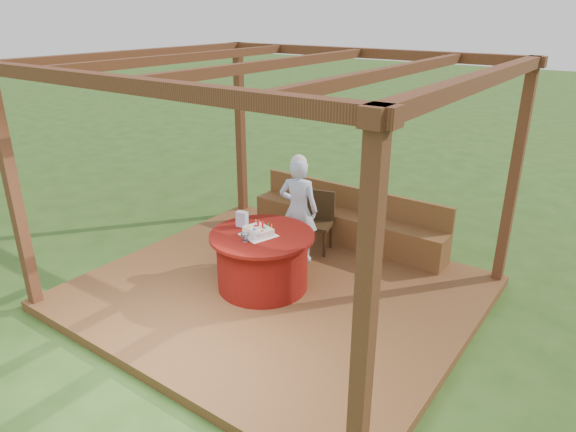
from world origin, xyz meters
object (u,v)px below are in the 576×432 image
object	(u,v)px
table	(262,260)
elderly_woman	(298,209)
bench	(346,225)
chair	(319,219)
birthday_cake	(258,231)
drinking_glass	(245,238)
gift_bag	(242,219)

from	to	relation	value
table	elderly_woman	world-z (taller)	elderly_woman
bench	chair	size ratio (longest dim) A/B	3.56
birthday_cake	drinking_glass	bearing A→B (deg)	-92.73
bench	chair	xyz separation A→B (m)	(-0.20, -0.45, 0.19)
table	drinking_glass	world-z (taller)	drinking_glass
bench	table	world-z (taller)	bench
bench	chair	world-z (taller)	chair
chair	gift_bag	bearing A→B (deg)	-103.68
birthday_cake	drinking_glass	size ratio (longest dim) A/B	4.23
chair	bench	bearing A→B (deg)	65.53
chair	elderly_woman	distance (m)	0.53
bench	table	bearing A→B (deg)	-95.48
birthday_cake	gift_bag	world-z (taller)	gift_bag
table	chair	distance (m)	1.32
chair	birthday_cake	distance (m)	1.40
gift_bag	elderly_woman	bearing A→B (deg)	61.78
gift_bag	birthday_cake	bearing A→B (deg)	-26.71
drinking_glass	table	bearing A→B (deg)	85.33
table	chair	size ratio (longest dim) A/B	1.49
bench	birthday_cake	bearing A→B (deg)	-95.70
table	birthday_cake	bearing A→B (deg)	-103.01
table	gift_bag	size ratio (longest dim) A/B	6.61
chair	gift_bag	world-z (taller)	gift_bag
bench	gift_bag	xyz separation A→B (m)	(-0.51, -1.72, 0.54)
gift_bag	table	bearing A→B (deg)	-17.90
chair	birthday_cake	world-z (taller)	birthday_cake
elderly_woman	drinking_glass	world-z (taller)	elderly_woman
elderly_woman	birthday_cake	size ratio (longest dim) A/B	3.32
bench	birthday_cake	world-z (taller)	birthday_cake
table	drinking_glass	distance (m)	0.49
elderly_woman	gift_bag	bearing A→B (deg)	-107.70
birthday_cake	gift_bag	xyz separation A→B (m)	(-0.33, 0.10, 0.05)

